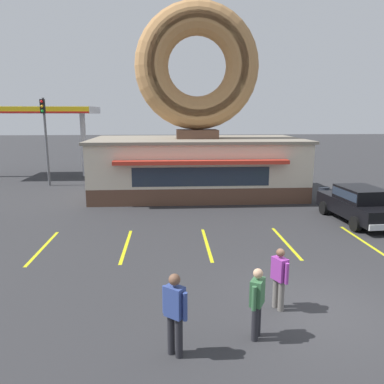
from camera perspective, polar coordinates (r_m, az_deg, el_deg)
The scene contains 14 objects.
ground_plane at distance 10.17m, azimuth 18.51°, elevation -16.83°, with size 160.00×160.00×0.00m, color #2D2D30.
donut_shop_building at distance 22.26m, azimuth 0.77°, elevation 9.16°, with size 12.30×6.75×10.96m.
car_black at distance 18.29m, azimuth 24.04°, elevation -1.53°, with size 2.22×4.67×1.60m.
pedestrian_blue_sweater_man at distance 9.64m, azimuth 13.16°, elevation -12.37°, with size 0.38×0.55×1.59m.
pedestrian_hooded_kid at distance 7.73m, azimuth -2.64°, elevation -17.62°, with size 0.49×0.42×1.75m.
pedestrian_leather_jacket_man at distance 8.40m, azimuth 9.88°, elevation -15.95°, with size 0.39×0.53×1.60m.
trash_bin at distance 21.10m, azimuth 19.39°, elevation -0.54°, with size 0.57×0.57×0.97m.
traffic_light_pole at distance 26.75m, azimuth -21.49°, elevation 8.74°, with size 0.28×0.47×5.80m.
gas_station_canopy at distance 31.13m, azimuth -22.84°, elevation 11.08°, with size 9.00×4.46×5.30m.
parking_stripe_far_left at distance 14.80m, azimuth -21.74°, elevation -7.85°, with size 0.12×3.60×0.01m, color yellow.
parking_stripe_left at distance 14.16m, azimuth -10.01°, elevation -8.06°, with size 0.12×3.60×0.01m, color yellow.
parking_stripe_mid_left at distance 14.13m, azimuth 2.28°, elevation -7.92°, with size 0.12×3.60×0.01m, color yellow.
parking_stripe_centre at distance 14.72m, azimuth 14.08°, elevation -7.45°, with size 0.12×3.60×0.01m, color yellow.
parking_stripe_mid_right at distance 15.88m, azimuth 24.53°, elevation -6.77°, with size 0.12×3.60×0.01m, color yellow.
Camera 1 is at (-3.60, -8.23, 4.78)m, focal length 35.00 mm.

